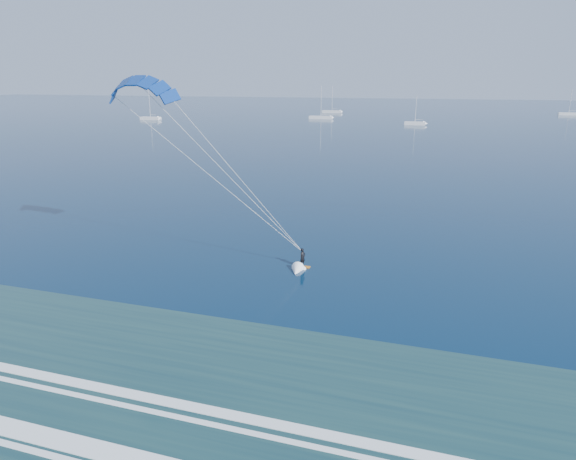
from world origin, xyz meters
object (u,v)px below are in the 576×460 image
(sailboat_0, at_px, (151,118))
(sailboat_2, at_px, (332,111))
(sailboat_1, at_px, (321,117))
(kitesurfer_rig, at_px, (221,168))
(sailboat_4, at_px, (569,114))
(sailboat_3, at_px, (415,123))

(sailboat_0, bearing_deg, sailboat_2, 48.24)
(sailboat_0, relative_size, sailboat_1, 0.88)
(kitesurfer_rig, relative_size, sailboat_2, 1.36)
(sailboat_4, bearing_deg, sailboat_2, -171.29)
(sailboat_0, xyz_separation_m, sailboat_4, (165.53, 82.60, 0.00))
(sailboat_1, distance_m, sailboat_2, 40.80)
(sailboat_0, distance_m, sailboat_3, 103.46)
(sailboat_2, bearing_deg, sailboat_1, -83.28)
(sailboat_1, relative_size, sailboat_4, 1.12)
(sailboat_0, relative_size, sailboat_4, 0.99)
(sailboat_2, height_order, sailboat_4, sailboat_2)
(sailboat_1, bearing_deg, sailboat_4, 29.22)
(kitesurfer_rig, relative_size, sailboat_4, 1.47)
(sailboat_3, height_order, sailboat_4, sailboat_4)
(sailboat_1, bearing_deg, kitesurfer_rig, -78.39)
(sailboat_3, xyz_separation_m, sailboat_4, (62.34, 75.20, 0.01))
(sailboat_1, bearing_deg, sailboat_2, 96.72)
(sailboat_0, bearing_deg, sailboat_4, 26.52)
(sailboat_0, height_order, sailboat_1, sailboat_1)
(sailboat_1, xyz_separation_m, sailboat_3, (39.22, -18.40, -0.02))
(sailboat_3, relative_size, sailboat_4, 0.88)
(sailboat_3, bearing_deg, kitesurfer_rig, -91.50)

